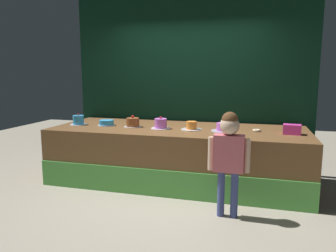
{
  "coord_description": "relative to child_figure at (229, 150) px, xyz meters",
  "views": [
    {
      "loc": [
        1.11,
        -3.87,
        1.6
      ],
      "look_at": [
        -0.08,
        0.42,
        0.89
      ],
      "focal_mm": 34.17,
      "sensor_mm": 36.0,
      "label": 1
    }
  ],
  "objects": [
    {
      "name": "curtain_backdrop",
      "position": [
        -0.84,
        1.86,
        0.78
      ],
      "size": [
        4.03,
        0.08,
        3.12
      ],
      "primitive_type": "cube",
      "color": "black",
      "rests_on": "ground_plane"
    },
    {
      "name": "cake_center_right",
      "position": [
        -1.07,
        0.92,
        0.11
      ],
      "size": [
        0.29,
        0.29,
        0.18
      ],
      "color": "white",
      "rests_on": "stage_platform"
    },
    {
      "name": "child_figure",
      "position": [
        0.0,
        0.0,
        0.0
      ],
      "size": [
        0.46,
        0.21,
        1.2
      ],
      "color": "#3F4C8C",
      "rests_on": "ground_plane"
    },
    {
      "name": "cake_right",
      "position": [
        -0.61,
        0.95,
        0.09
      ],
      "size": [
        0.3,
        0.3,
        0.12
      ],
      "color": "silver",
      "rests_on": "stage_platform"
    },
    {
      "name": "stage_platform",
      "position": [
        -0.84,
        1.06,
        -0.37
      ],
      "size": [
        3.73,
        1.41,
        0.82
      ],
      "color": "brown",
      "rests_on": "ground_plane"
    },
    {
      "name": "cake_center_left",
      "position": [
        -1.52,
        0.96,
        0.11
      ],
      "size": [
        0.26,
        0.26,
        0.18
      ],
      "color": "silver",
      "rests_on": "stage_platform"
    },
    {
      "name": "cake_far_right",
      "position": [
        -0.16,
        0.94,
        0.09
      ],
      "size": [
        0.33,
        0.33,
        0.16
      ],
      "color": "silver",
      "rests_on": "stage_platform"
    },
    {
      "name": "cake_far_left",
      "position": [
        -2.42,
        0.93,
        0.11
      ],
      "size": [
        0.26,
        0.26,
        0.18
      ],
      "color": "white",
      "rests_on": "stage_platform"
    },
    {
      "name": "donut",
      "position": [
        0.29,
        1.04,
        0.06
      ],
      "size": [
        0.11,
        0.11,
        0.03
      ],
      "primitive_type": "torus",
      "color": "beige",
      "rests_on": "stage_platform"
    },
    {
      "name": "cake_left",
      "position": [
        -1.97,
        0.99,
        0.08
      ],
      "size": [
        0.27,
        0.27,
        0.08
      ],
      "color": "silver",
      "rests_on": "stage_platform"
    },
    {
      "name": "pink_box",
      "position": [
        0.74,
        0.97,
        0.11
      ],
      "size": [
        0.24,
        0.17,
        0.13
      ],
      "primitive_type": "cube",
      "rotation": [
        0.0,
        0.0,
        -0.1
      ],
      "color": "#E03BA2",
      "rests_on": "stage_platform"
    },
    {
      "name": "ground_plane",
      "position": [
        -0.84,
        0.37,
        -0.78
      ],
      "size": [
        12.0,
        12.0,
        0.0
      ],
      "primitive_type": "plane",
      "color": "#ADA38E"
    }
  ]
}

